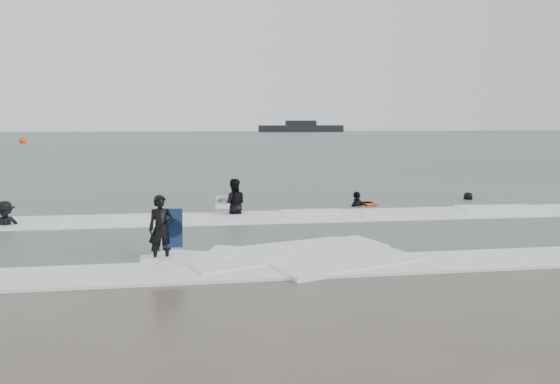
{
  "coord_description": "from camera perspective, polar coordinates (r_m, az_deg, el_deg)",
  "views": [
    {
      "loc": [
        -2.46,
        -12.98,
        3.49
      ],
      "look_at": [
        0.0,
        5.0,
        1.1
      ],
      "focal_mm": 35.0,
      "sensor_mm": 36.0,
      "label": 1
    }
  ],
  "objects": [
    {
      "name": "bodyboards",
      "position": [
        18.63,
        -1.08,
        -1.74
      ],
      "size": [
        7.99,
        8.64,
        1.25
      ],
      "color": "#0D1E3F",
      "rests_on": "ground"
    },
    {
      "name": "surfer_right_near",
      "position": [
        22.34,
        8.06,
        -1.56
      ],
      "size": [
        1.08,
        1.01,
        1.79
      ],
      "primitive_type": "imported",
      "rotation": [
        0.0,
        0.0,
        -2.44
      ],
      "color": "black",
      "rests_on": "ground"
    },
    {
      "name": "buoy",
      "position": [
        92.02,
        -25.3,
        4.87
      ],
      "size": [
        1.0,
        1.0,
        1.65
      ],
      "color": "#EE440A",
      "rests_on": "ground"
    },
    {
      "name": "surfer_right_far",
      "position": [
        25.22,
        19.06,
        -0.87
      ],
      "size": [
        0.89,
        0.79,
        1.52
      ],
      "primitive_type": "imported",
      "rotation": [
        0.0,
        0.0,
        -2.62
      ],
      "color": "black",
      "rests_on": "ground"
    },
    {
      "name": "sea",
      "position": [
        93.08,
        -6.31,
        5.35
      ],
      "size": [
        320.0,
        320.0,
        0.0
      ],
      "primitive_type": "plane",
      "color": "#47544C",
      "rests_on": "ground"
    },
    {
      "name": "surfer_wading",
      "position": [
        20.09,
        -4.85,
        -2.53
      ],
      "size": [
        0.94,
        0.73,
        1.94
      ],
      "primitive_type": "imported",
      "rotation": [
        0.0,
        0.0,
        3.14
      ],
      "color": "black",
      "rests_on": "ground"
    },
    {
      "name": "vessel_horizon",
      "position": [
        163.22,
        2.19,
        6.72
      ],
      "size": [
        25.0,
        4.46,
        3.39
      ],
      "color": "black",
      "rests_on": "ground"
    },
    {
      "name": "surfer_breaker",
      "position": [
        19.92,
        -26.74,
        -3.4
      ],
      "size": [
        1.26,
        0.93,
        1.75
      ],
      "primitive_type": "imported",
      "rotation": [
        0.0,
        0.0,
        0.27
      ],
      "color": "black",
      "rests_on": "ground"
    },
    {
      "name": "surf_foam",
      "position": [
        17.21,
        0.59,
        -4.06
      ],
      "size": [
        30.03,
        9.06,
        0.09
      ],
      "color": "white",
      "rests_on": "ground"
    },
    {
      "name": "surfer_centre",
      "position": [
        13.94,
        -12.22,
        -7.17
      ],
      "size": [
        0.68,
        0.51,
        1.71
      ],
      "primitive_type": "imported",
      "rotation": [
        0.0,
        0.0,
        0.18
      ],
      "color": "black",
      "rests_on": "ground"
    },
    {
      "name": "ground",
      "position": [
        13.67,
        2.87,
        -7.3
      ],
      "size": [
        320.0,
        320.0,
        0.0
      ],
      "primitive_type": "plane",
      "color": "brown",
      "rests_on": "ground"
    }
  ]
}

